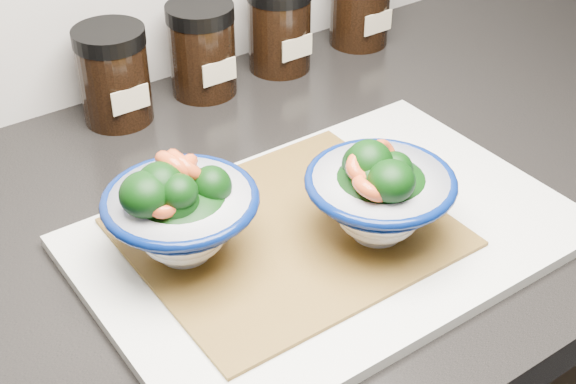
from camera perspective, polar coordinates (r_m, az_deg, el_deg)
countertop at (r=0.91m, az=7.68°, el=1.93°), size 3.50×0.60×0.04m
cutting_board at (r=0.76m, az=2.98°, el=-3.18°), size 0.45×0.30×0.01m
bamboo_mat at (r=0.75m, az=0.00°, el=-2.86°), size 0.28×0.24×0.00m
bowl_left at (r=0.70m, az=-7.69°, el=-1.42°), size 0.14×0.14×0.11m
bowl_right at (r=0.72m, az=6.48°, el=-0.12°), size 0.14×0.14×0.10m
spice_jar_a at (r=0.94m, az=-12.27°, el=8.12°), size 0.08×0.08×0.11m
spice_jar_b at (r=0.99m, az=-6.12°, el=10.04°), size 0.08×0.08×0.11m
spice_jar_c at (r=1.04m, az=-0.61°, el=11.66°), size 0.08×0.08×0.11m
spice_jar_d at (r=1.11m, az=5.15°, el=13.21°), size 0.08×0.08×0.11m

